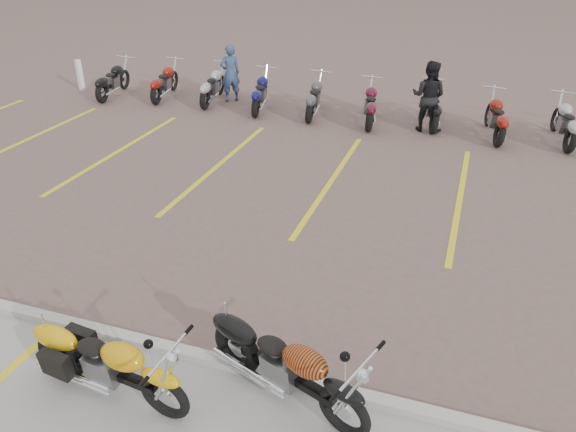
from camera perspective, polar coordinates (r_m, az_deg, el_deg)
name	(u,v)px	position (r m, az deg, el deg)	size (l,w,h in m)	color
ground	(265,279)	(8.92, -2.32, -6.41)	(100.00, 100.00, 0.00)	brown
curb	(209,359)	(7.46, -8.06, -14.18)	(60.00, 0.18, 0.12)	#ADAAA3
parking_stripes	(332,180)	(12.26, 4.46, 3.63)	(38.00, 5.50, 0.01)	yellow
yellow_cruiser	(107,364)	(7.06, -17.89, -14.13)	(2.21, 0.44, 0.91)	black
flame_cruiser	(284,366)	(6.69, -0.36, -14.97)	(2.19, 0.94, 0.94)	black
person_a	(230,73)	(17.80, -5.90, 14.23)	(0.63, 0.41, 1.72)	navy
person_b	(428,96)	(15.47, 14.07, 11.71)	(0.90, 0.70, 1.85)	black
bollard	(80,75)	(20.19, -20.38, 13.26)	(0.15, 0.15, 1.00)	white
bg_bike_row	(370,102)	(16.04, 8.30, 11.41)	(17.51, 2.09, 1.10)	black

